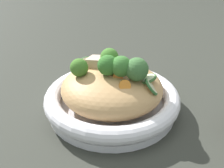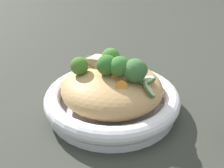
{
  "view_description": "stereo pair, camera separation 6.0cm",
  "coord_description": "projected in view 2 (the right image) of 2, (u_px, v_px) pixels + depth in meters",
  "views": [
    {
      "loc": [
        0.39,
        0.34,
        0.36
      ],
      "look_at": [
        0.0,
        0.0,
        0.07
      ],
      "focal_mm": 41.64,
      "sensor_mm": 36.0,
      "label": 1
    },
    {
      "loc": [
        0.35,
        0.39,
        0.36
      ],
      "look_at": [
        0.0,
        0.0,
        0.07
      ],
      "focal_mm": 41.64,
      "sensor_mm": 36.0,
      "label": 2
    }
  ],
  "objects": [
    {
      "name": "ground_plane",
      "position": [
        112.0,
        109.0,
        0.64
      ],
      "size": [
        3.0,
        3.0,
        0.0
      ],
      "primitive_type": "plane",
      "color": "#33352E"
    },
    {
      "name": "zucchini_slices",
      "position": [
        127.0,
        75.0,
        0.58
      ],
      "size": [
        0.09,
        0.23,
        0.05
      ],
      "color": "beige",
      "rests_on": "serving_bowl"
    },
    {
      "name": "serving_bowl",
      "position": [
        112.0,
        100.0,
        0.62
      ],
      "size": [
        0.32,
        0.32,
        0.06
      ],
      "color": "white",
      "rests_on": "ground_plane"
    },
    {
      "name": "chicken_chunks",
      "position": [
        105.0,
        66.0,
        0.6
      ],
      "size": [
        0.04,
        0.13,
        0.04
      ],
      "color": "#D3B095",
      "rests_on": "serving_bowl"
    },
    {
      "name": "noodle_heap",
      "position": [
        112.0,
        87.0,
        0.6
      ],
      "size": [
        0.24,
        0.24,
        0.1
      ],
      "color": "tan",
      "rests_on": "serving_bowl"
    },
    {
      "name": "broccoli_florets",
      "position": [
        116.0,
        67.0,
        0.56
      ],
      "size": [
        0.13,
        0.17,
        0.06
      ],
      "color": "#93B875",
      "rests_on": "serving_bowl"
    },
    {
      "name": "carrot_coins",
      "position": [
        108.0,
        71.0,
        0.6
      ],
      "size": [
        0.09,
        0.17,
        0.03
      ],
      "color": "orange",
      "rests_on": "serving_bowl"
    }
  ]
}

